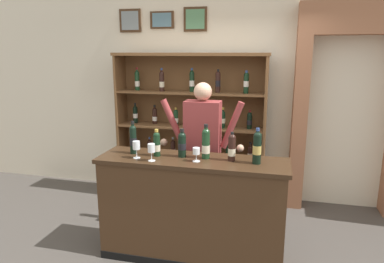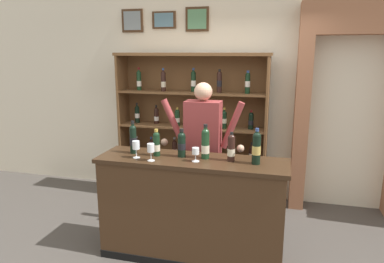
{
  "view_description": "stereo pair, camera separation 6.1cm",
  "coord_description": "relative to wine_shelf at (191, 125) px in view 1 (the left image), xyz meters",
  "views": [
    {
      "loc": [
        0.75,
        -3.12,
        2.04
      ],
      "look_at": [
        -0.08,
        0.28,
        1.24
      ],
      "focal_mm": 32.7,
      "sensor_mm": 36.0,
      "label": 1
    },
    {
      "loc": [
        0.81,
        -3.1,
        2.04
      ],
      "look_at": [
        -0.08,
        0.28,
        1.24
      ],
      "focal_mm": 32.7,
      "sensor_mm": 36.0,
      "label": 2
    }
  ],
  "objects": [
    {
      "name": "wine_glass_spare",
      "position": [
        -0.16,
        -1.52,
        0.09
      ],
      "size": [
        0.07,
        0.07,
        0.17
      ],
      "color": "silver",
      "rests_on": "tasting_counter"
    },
    {
      "name": "wine_glass_left",
      "position": [
        0.42,
        -1.49,
        0.06
      ],
      "size": [
        0.07,
        0.07,
        0.13
      ],
      "color": "silver",
      "rests_on": "tasting_counter"
    },
    {
      "name": "tasting_bottle_super_tuscan",
      "position": [
        0.0,
        -1.4,
        0.09
      ],
      "size": [
        0.07,
        0.07,
        0.27
      ],
      "color": "black",
      "rests_on": "tasting_counter"
    },
    {
      "name": "tasting_bottle_prosecco",
      "position": [
        0.97,
        -1.41,
        0.13
      ],
      "size": [
        0.08,
        0.08,
        0.33
      ],
      "color": "black",
      "rests_on": "tasting_counter"
    },
    {
      "name": "tasting_bottle_rosso",
      "position": [
        0.74,
        -1.38,
        0.1
      ],
      "size": [
        0.07,
        0.07,
        0.28
      ],
      "color": "black",
      "rests_on": "tasting_counter"
    },
    {
      "name": "back_wall",
      "position": [
        0.37,
        0.36,
        0.59
      ],
      "size": [
        12.0,
        0.19,
        3.32
      ],
      "color": "beige",
      "rests_on": "ground"
    },
    {
      "name": "tasting_bottle_chianti",
      "position": [
        -0.25,
        -1.38,
        0.12
      ],
      "size": [
        0.07,
        0.07,
        0.33
      ],
      "color": "black",
      "rests_on": "tasting_counter"
    },
    {
      "name": "tasting_bottle_bianco",
      "position": [
        0.49,
        -1.37,
        0.12
      ],
      "size": [
        0.08,
        0.08,
        0.34
      ],
      "color": "#19381E",
      "rests_on": "tasting_counter"
    },
    {
      "name": "shopkeeper",
      "position": [
        0.35,
        -0.89,
        -0.01
      ],
      "size": [
        0.94,
        0.22,
        1.73
      ],
      "color": "#2D3347",
      "rests_on": "ground"
    },
    {
      "name": "archway_doorway",
      "position": [
        2.01,
        0.22,
        0.43
      ],
      "size": [
        1.36,
        0.45,
        2.63
      ],
      "color": "#9E6647",
      "rests_on": "ground"
    },
    {
      "name": "ground_plane",
      "position": [
        0.37,
        -1.41,
        -1.08
      ],
      "size": [
        14.0,
        14.0,
        0.02
      ],
      "primitive_type": "cube",
      "color": "#47423D"
    },
    {
      "name": "tasting_counter",
      "position": [
        0.36,
        -1.42,
        -0.55
      ],
      "size": [
        1.84,
        0.52,
        1.04
      ],
      "color": "#422B19",
      "rests_on": "ground"
    },
    {
      "name": "wine_glass_right",
      "position": [
        0.01,
        -1.57,
        0.09
      ],
      "size": [
        0.07,
        0.07,
        0.17
      ],
      "color": "silver",
      "rests_on": "tasting_counter"
    },
    {
      "name": "tasting_bottle_brunello",
      "position": [
        0.25,
        -1.37,
        0.1
      ],
      "size": [
        0.08,
        0.08,
        0.28
      ],
      "color": "black",
      "rests_on": "tasting_counter"
    },
    {
      "name": "wine_shelf",
      "position": [
        0.0,
        0.0,
        0.0
      ],
      "size": [
        2.05,
        0.38,
        2.03
      ],
      "color": "brown",
      "rests_on": "ground"
    }
  ]
}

